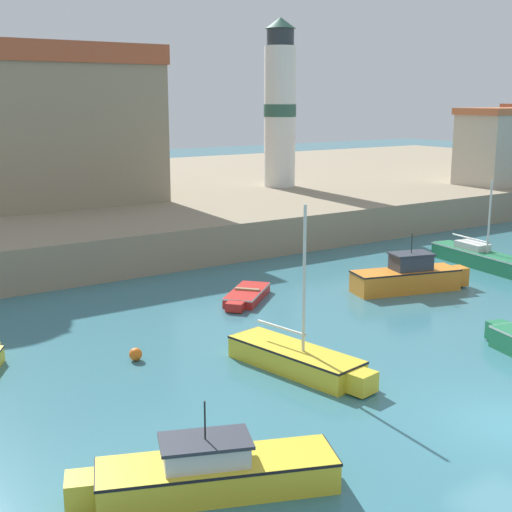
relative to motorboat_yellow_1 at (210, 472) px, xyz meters
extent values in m
plane|color=teal|center=(8.47, -1.68, -0.50)|extent=(200.00, 200.00, 0.00)
cube|color=gray|center=(8.47, 38.81, 0.56)|extent=(120.00, 40.00, 2.11)
cube|color=yellow|center=(0.15, -0.06, -0.12)|extent=(5.51, 3.37, 0.76)
cube|color=yellow|center=(-2.63, 1.07, -0.12)|extent=(0.91, 0.99, 0.64)
cube|color=black|center=(0.15, -0.06, 0.22)|extent=(5.57, 3.41, 0.07)
cube|color=silver|center=(-0.09, 0.04, 0.49)|extent=(2.15, 1.72, 0.47)
cube|color=#2D333D|center=(-0.09, 0.04, 0.77)|extent=(2.33, 1.85, 0.08)
cylinder|color=black|center=(-0.09, 0.04, 1.26)|extent=(0.04, 0.04, 0.90)
cube|color=yellow|center=(6.05, 4.82, -0.12)|extent=(2.29, 5.01, 0.75)
cube|color=yellow|center=(6.54, 2.12, -0.12)|extent=(0.91, 0.79, 0.64)
cube|color=black|center=(6.05, 4.82, 0.21)|extent=(2.31, 5.06, 0.07)
cylinder|color=silver|center=(6.11, 4.46, 2.62)|extent=(0.10, 0.10, 4.74)
cylinder|color=silver|center=(5.94, 5.41, 0.80)|extent=(0.46, 2.15, 0.08)
cube|color=#237A4C|center=(22.92, 10.92, -0.08)|extent=(2.12, 6.27, 0.83)
cube|color=white|center=(22.92, 10.92, 0.29)|extent=(2.14, 6.33, 0.07)
cylinder|color=silver|center=(22.85, 10.46, 2.21)|extent=(0.10, 0.10, 3.75)
cylinder|color=silver|center=(23.02, 11.68, 0.88)|extent=(0.45, 2.75, 0.08)
cube|color=silver|center=(23.00, 11.53, 0.51)|extent=(1.16, 1.95, 0.36)
cube|color=#237A4C|center=(13.90, 2.85, -0.11)|extent=(0.89, 0.79, 0.66)
cube|color=orange|center=(16.14, 9.70, 0.00)|extent=(5.18, 2.79, 1.00)
cube|color=orange|center=(18.85, 8.94, 0.00)|extent=(0.88, 0.98, 0.85)
cube|color=black|center=(16.14, 9.70, 0.46)|extent=(5.23, 2.82, 0.07)
cube|color=#333842|center=(16.37, 9.63, 0.85)|extent=(1.98, 1.56, 0.70)
cube|color=#2D333D|center=(16.37, 9.63, 1.24)|extent=(2.14, 1.67, 0.08)
cylinder|color=black|center=(16.37, 9.63, 1.73)|extent=(0.04, 0.04, 0.90)
cube|color=red|center=(9.34, 12.59, -0.28)|extent=(3.23, 3.04, 0.43)
cube|color=red|center=(7.93, 11.37, -0.28)|extent=(0.91, 0.92, 0.37)
cube|color=white|center=(9.34, 12.59, -0.11)|extent=(3.26, 3.07, 0.07)
cube|color=#997F5B|center=(9.34, 12.59, -0.03)|extent=(0.87, 0.96, 0.08)
sphere|color=orange|center=(2.11, 8.50, -0.27)|extent=(0.45, 0.45, 0.45)
cube|color=gray|center=(8.47, 35.72, 5.91)|extent=(10.80, 14.72, 8.58)
cube|color=#B25133|center=(8.47, 35.72, 10.80)|extent=(11.02, 15.01, 1.20)
cylinder|color=silver|center=(24.47, 30.97, 6.75)|extent=(2.34, 2.34, 10.27)
cylinder|color=#2D5647|center=(24.47, 30.97, 7.26)|extent=(2.41, 2.41, 0.90)
cylinder|color=#262D33|center=(24.47, 30.97, 12.48)|extent=(1.99, 1.99, 1.20)
cone|color=#2D5647|center=(24.47, 30.97, 13.48)|extent=(2.23, 2.23, 0.80)
cube|color=#BCB29E|center=(40.47, 22.59, 4.28)|extent=(8.38, 4.01, 5.32)
cube|color=#C1663D|center=(40.47, 22.59, 7.19)|extent=(8.80, 4.21, 0.50)
camera|label=1|loc=(-7.33, -12.60, 8.20)|focal=50.00mm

